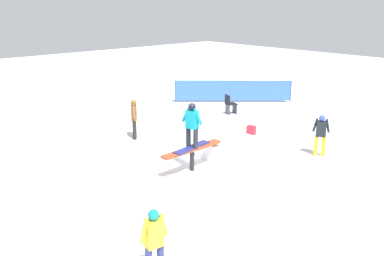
# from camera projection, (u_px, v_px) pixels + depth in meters

# --- Properties ---
(ground_plane) EXTENTS (60.00, 60.00, 0.00)m
(ground_plane) POSITION_uv_depth(u_px,v_px,m) (192.00, 170.00, 12.70)
(ground_plane) COLOR white
(rail_feature) EXTENTS (2.20, 0.34, 0.71)m
(rail_feature) POSITION_uv_depth(u_px,v_px,m) (192.00, 151.00, 12.53)
(rail_feature) COLOR black
(rail_feature) RESTS_ON ground
(snow_kicker_ramp) EXTENTS (1.84, 1.55, 0.54)m
(snow_kicker_ramp) POSITION_uv_depth(u_px,v_px,m) (231.00, 148.00, 13.80)
(snow_kicker_ramp) COLOR white
(snow_kicker_ramp) RESTS_ON ground
(main_rider_on_rail) EXTENTS (1.47, 0.75, 1.34)m
(main_rider_on_rail) POSITION_uv_depth(u_px,v_px,m) (192.00, 126.00, 12.31)
(main_rider_on_rail) COLOR navy
(main_rider_on_rail) RESTS_ON rail_feature
(bystander_brown) EXTENTS (0.43, 0.56, 1.45)m
(bystander_brown) POSITION_uv_depth(u_px,v_px,m) (134.00, 117.00, 15.43)
(bystander_brown) COLOR black
(bystander_brown) RESTS_ON ground
(bystander_yellow) EXTENTS (0.58, 0.23, 1.38)m
(bystander_yellow) POSITION_uv_depth(u_px,v_px,m) (154.00, 241.00, 7.53)
(bystander_yellow) COLOR navy
(bystander_yellow) RESTS_ON ground
(bystander_black) EXTENTS (0.37, 0.50, 1.37)m
(bystander_black) POSITION_uv_depth(u_px,v_px,m) (321.00, 133.00, 13.67)
(bystander_black) COLOR gold
(bystander_black) RESTS_ON ground
(loose_snowboard_white) EXTENTS (1.33, 0.33, 0.02)m
(loose_snowboard_white) POSITION_uv_depth(u_px,v_px,m) (93.00, 245.00, 8.80)
(loose_snowboard_white) COLOR silver
(loose_snowboard_white) RESTS_ON ground
(folding_chair) EXTENTS (0.56, 0.56, 0.88)m
(folding_chair) POSITION_uv_depth(u_px,v_px,m) (230.00, 105.00, 18.90)
(folding_chair) COLOR #3F3F44
(folding_chair) RESTS_ON ground
(backpack_on_snow) EXTENTS (0.28, 0.34, 0.34)m
(backpack_on_snow) POSITION_uv_depth(u_px,v_px,m) (251.00, 130.00, 16.05)
(backpack_on_snow) COLOR red
(backpack_on_snow) RESTS_ON ground
(safety_fence) EXTENTS (4.22, 3.92, 1.10)m
(safety_fence) POSITION_uv_depth(u_px,v_px,m) (233.00, 91.00, 21.02)
(safety_fence) COLOR blue
(safety_fence) RESTS_ON ground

